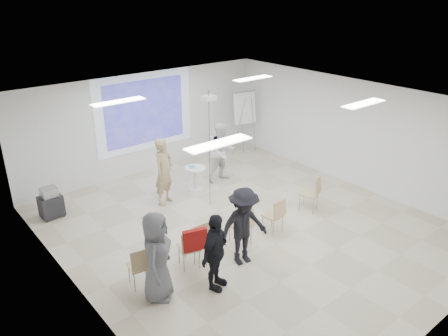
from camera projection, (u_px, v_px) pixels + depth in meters
floor at (245, 228)px, 10.44m from camera, size 8.00×9.00×0.10m
ceiling at (248, 101)px, 9.24m from camera, size 8.00×9.00×0.10m
wall_back at (145, 123)px, 13.08m from camera, size 8.00×0.10×3.00m
wall_left at (71, 227)px, 7.47m from camera, size 0.10×9.00×3.00m
wall_right at (354, 133)px, 12.21m from camera, size 0.10×9.00×3.00m
projection_halo at (145, 112)px, 12.90m from camera, size 3.20×0.01×2.30m
projection_image at (145, 112)px, 12.88m from camera, size 2.60×0.01×1.90m
pedestal_table at (195, 177)px, 12.13m from camera, size 0.73×0.73×0.70m
player_left at (164, 167)px, 11.16m from camera, size 0.88×0.76×2.03m
player_right at (222, 149)px, 12.51m from camera, size 0.95×0.77×1.93m
controller_left at (164, 151)px, 11.31m from camera, size 0.08×0.13×0.04m
controller_right at (212, 137)px, 12.45m from camera, size 0.05×0.13×0.04m
chair_far_left at (140, 264)px, 8.15m from camera, size 0.48×0.51×0.87m
chair_left_mid at (190, 246)px, 8.71m from camera, size 0.51×0.54×0.87m
chair_left_inner at (198, 238)px, 8.96m from camera, size 0.43×0.46×0.89m
chair_center at (243, 223)px, 9.50m from camera, size 0.45×0.48×0.90m
chair_right_inner at (276, 213)px, 9.96m from camera, size 0.43×0.46×0.86m
chair_right_far at (313, 191)px, 10.92m from camera, size 0.59×0.61×0.94m
red_jacket at (195, 240)px, 8.54m from camera, size 0.49×0.24×0.45m
laptop at (196, 238)px, 9.04m from camera, size 0.33×0.25×0.03m
audience_left at (215, 247)px, 7.99m from camera, size 1.20×1.01×1.78m
audience_mid at (244, 222)px, 8.72m from camera, size 1.33×0.87×1.91m
audience_outer at (156, 252)px, 7.73m from camera, size 1.10×1.11×1.93m
flipchart_easel at (245, 108)px, 14.36m from camera, size 0.91×0.71×2.14m
av_cart at (51, 204)px, 10.71m from camera, size 0.54×0.44×0.79m
ceiling_projector at (209, 103)px, 10.50m from camera, size 0.30×0.25×3.00m
fluor_panel_nw at (118, 102)px, 9.52m from camera, size 1.20×0.30×0.02m
fluor_panel_ne at (253, 78)px, 11.86m from camera, size 1.20×0.30×0.02m
fluor_panel_sw at (219, 143)px, 7.03m from camera, size 1.20×0.30×0.02m
fluor_panel_se at (364, 104)px, 9.37m from camera, size 1.20×0.30×0.02m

